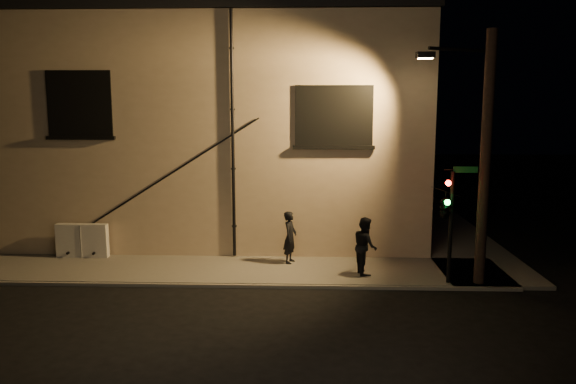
{
  "coord_description": "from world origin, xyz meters",
  "views": [
    {
      "loc": [
        0.74,
        -15.96,
        5.38
      ],
      "look_at": [
        0.1,
        1.8,
        2.59
      ],
      "focal_mm": 35.0,
      "sensor_mm": 36.0,
      "label": 1
    }
  ],
  "objects_px": {
    "utility_cabinet": "(82,240)",
    "traffic_signal": "(446,206)",
    "pedestrian_b": "(365,246)",
    "streetlamp_pole": "(482,155)",
    "pedestrian_a": "(290,237)"
  },
  "relations": [
    {
      "from": "pedestrian_b",
      "to": "traffic_signal",
      "type": "height_order",
      "value": "traffic_signal"
    },
    {
      "from": "utility_cabinet",
      "to": "traffic_signal",
      "type": "xyz_separation_m",
      "value": [
        11.8,
        -2.51,
        1.76
      ]
    },
    {
      "from": "pedestrian_b",
      "to": "traffic_signal",
      "type": "distance_m",
      "value": 2.79
    },
    {
      "from": "utility_cabinet",
      "to": "pedestrian_b",
      "type": "relative_size",
      "value": 0.99
    },
    {
      "from": "utility_cabinet",
      "to": "pedestrian_b",
      "type": "xyz_separation_m",
      "value": [
        9.6,
        -1.6,
        0.31
      ]
    },
    {
      "from": "utility_cabinet",
      "to": "traffic_signal",
      "type": "relative_size",
      "value": 0.51
    },
    {
      "from": "pedestrian_b",
      "to": "traffic_signal",
      "type": "xyz_separation_m",
      "value": [
        2.2,
        -0.91,
        1.44
      ]
    },
    {
      "from": "traffic_signal",
      "to": "streetlamp_pole",
      "type": "bearing_deg",
      "value": 10.1
    },
    {
      "from": "pedestrian_a",
      "to": "traffic_signal",
      "type": "distance_m",
      "value": 5.23
    },
    {
      "from": "pedestrian_a",
      "to": "streetlamp_pole",
      "type": "relative_size",
      "value": 0.23
    },
    {
      "from": "traffic_signal",
      "to": "streetlamp_pole",
      "type": "distance_m",
      "value": 1.81
    },
    {
      "from": "pedestrian_a",
      "to": "utility_cabinet",
      "type": "bearing_deg",
      "value": 102.75
    },
    {
      "from": "utility_cabinet",
      "to": "pedestrian_a",
      "type": "xyz_separation_m",
      "value": [
        7.22,
        -0.46,
        0.29
      ]
    },
    {
      "from": "pedestrian_a",
      "to": "streetlamp_pole",
      "type": "height_order",
      "value": "streetlamp_pole"
    },
    {
      "from": "utility_cabinet",
      "to": "streetlamp_pole",
      "type": "relative_size",
      "value": 0.24
    }
  ]
}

